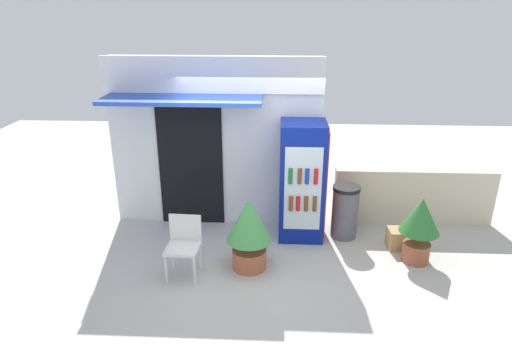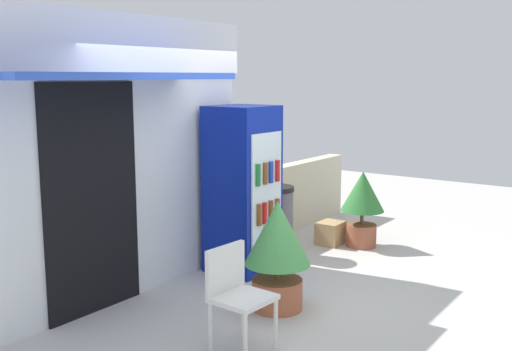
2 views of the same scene
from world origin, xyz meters
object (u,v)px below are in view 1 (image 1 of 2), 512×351
at_px(trash_bin, 345,211).
at_px(plastic_chair, 184,241).
at_px(potted_plant_near_shop, 249,229).
at_px(cardboard_box, 399,238).
at_px(potted_plant_curbside, 420,223).
at_px(drink_cooler, 302,181).

bearing_deg(trash_bin, plastic_chair, -153.42).
height_order(potted_plant_near_shop, cardboard_box, potted_plant_near_shop).
distance_m(plastic_chair, potted_plant_curbside, 3.35).
relative_size(drink_cooler, cardboard_box, 5.54).
distance_m(trash_bin, cardboard_box, 0.92).
xyz_separation_m(plastic_chair, potted_plant_curbside, (3.31, 0.47, 0.12)).
height_order(plastic_chair, potted_plant_curbside, potted_plant_curbside).
relative_size(plastic_chair, potted_plant_near_shop, 0.80).
relative_size(drink_cooler, potted_plant_near_shop, 1.79).
relative_size(drink_cooler, potted_plant_curbside, 1.89).
distance_m(drink_cooler, potted_plant_near_shop, 1.30).
relative_size(potted_plant_curbside, trash_bin, 1.15).
height_order(potted_plant_near_shop, potted_plant_curbside, potted_plant_near_shop).
bearing_deg(cardboard_box, potted_plant_curbside, -68.72).
xyz_separation_m(drink_cooler, potted_plant_curbside, (1.66, -0.70, -0.33)).
xyz_separation_m(potted_plant_curbside, trash_bin, (-0.96, 0.71, -0.18)).
distance_m(drink_cooler, trash_bin, 0.86).
bearing_deg(potted_plant_near_shop, plastic_chair, -168.34).
height_order(trash_bin, cardboard_box, trash_bin).
bearing_deg(trash_bin, potted_plant_curbside, -36.46).
bearing_deg(plastic_chair, drink_cooler, 35.20).
distance_m(drink_cooler, plastic_chair, 2.08).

